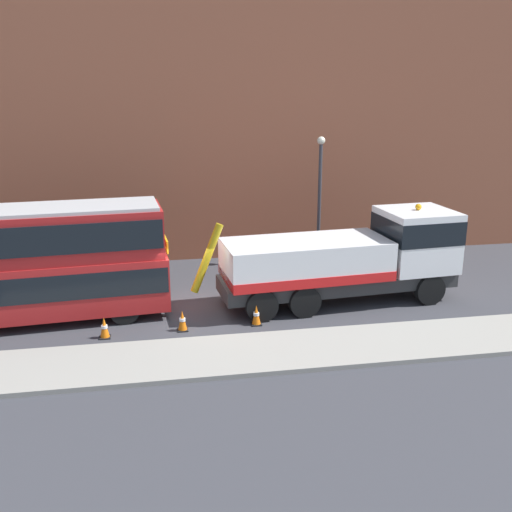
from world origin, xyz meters
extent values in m
plane|color=#38383D|center=(0.00, 0.00, 0.00)|extent=(120.00, 120.00, 0.00)
cube|color=gray|center=(0.00, -4.20, 0.07)|extent=(60.00, 2.80, 0.15)
cube|color=#935138|center=(0.00, 7.16, 8.00)|extent=(60.00, 1.20, 16.00)
cube|color=#2D2D2D|center=(5.46, -0.16, 0.85)|extent=(9.15, 2.94, 0.55)
cube|color=white|center=(8.64, 0.10, 2.28)|extent=(2.80, 2.80, 2.30)
cube|color=black|center=(8.64, 0.10, 2.73)|extent=(2.83, 2.83, 0.90)
cube|color=silver|center=(4.16, -0.27, 1.83)|extent=(6.29, 3.09, 1.40)
cube|color=red|center=(4.16, -0.27, 1.31)|extent=(6.30, 3.14, 0.36)
cylinder|color=#B79914|center=(0.46, -0.57, 2.13)|extent=(1.25, 0.38, 2.52)
sphere|color=orange|center=(8.64, 0.10, 3.55)|extent=(0.24, 0.24, 0.24)
cylinder|color=black|center=(8.65, 1.22, 0.58)|extent=(1.18, 0.43, 1.16)
cylinder|color=black|center=(8.84, -1.00, 0.58)|extent=(1.18, 0.43, 1.16)
cylinder|color=black|center=(3.67, 0.81, 0.58)|extent=(1.18, 0.43, 1.16)
cylinder|color=black|center=(3.85, -1.41, 0.58)|extent=(1.18, 0.43, 1.16)
cylinder|color=black|center=(2.08, 0.68, 0.58)|extent=(1.18, 0.43, 1.16)
cylinder|color=black|center=(2.26, -1.54, 0.58)|extent=(1.18, 0.43, 1.16)
cube|color=#AD1E1E|center=(-6.46, -0.16, 1.29)|extent=(11.17, 3.39, 1.90)
cube|color=#AD1E1E|center=(-6.46, -0.16, 3.09)|extent=(10.94, 3.27, 1.70)
cube|color=black|center=(-6.46, -0.16, 1.54)|extent=(11.06, 3.43, 0.90)
cube|color=yellow|center=(-0.95, 0.29, 2.54)|extent=(0.18, 1.50, 0.44)
cylinder|color=black|center=(-2.66, 1.23, 0.52)|extent=(1.06, 0.38, 1.04)
cylinder|color=black|center=(-2.48, -0.92, 0.52)|extent=(1.06, 0.38, 1.04)
cone|color=orange|center=(-3.10, -2.03, 0.36)|extent=(0.32, 0.32, 0.72)
cylinder|color=white|center=(-3.10, -2.03, 0.40)|extent=(0.21, 0.21, 0.10)
cube|color=black|center=(-3.10, -2.03, 0.02)|extent=(0.36, 0.36, 0.04)
cone|color=orange|center=(-0.54, -1.87, 0.36)|extent=(0.32, 0.32, 0.72)
cylinder|color=white|center=(-0.54, -1.87, 0.40)|extent=(0.21, 0.21, 0.10)
cube|color=black|center=(-0.54, -1.87, 0.02)|extent=(0.36, 0.36, 0.04)
cone|color=orange|center=(2.02, -1.82, 0.36)|extent=(0.32, 0.32, 0.72)
cylinder|color=white|center=(2.02, -1.82, 0.40)|extent=(0.21, 0.21, 0.10)
cube|color=black|center=(2.02, -1.82, 0.02)|extent=(0.36, 0.36, 0.04)
cylinder|color=#38383D|center=(6.14, 4.96, 2.75)|extent=(0.16, 0.16, 5.50)
sphere|color=#EAE5C6|center=(6.14, 4.96, 5.65)|extent=(0.36, 0.36, 0.36)
camera|label=1|loc=(-1.31, -20.49, 8.06)|focal=41.24mm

